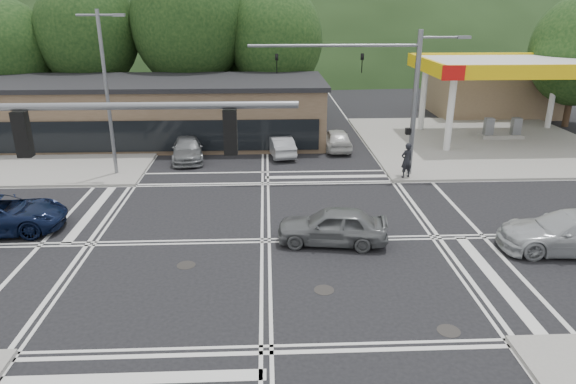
{
  "coord_description": "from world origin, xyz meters",
  "views": [
    {
      "loc": [
        0.09,
        -19.31,
        9.28
      ],
      "look_at": [
        1.02,
        2.01,
        1.4
      ],
      "focal_mm": 32.0,
      "sensor_mm": 36.0,
      "label": 1
    }
  ],
  "objects_px": {
    "car_queue_a": "(280,145)",
    "car_queue_b": "(336,139)",
    "pedestrian": "(407,160)",
    "car_silver_east": "(571,232)",
    "car_northbound": "(188,149)",
    "car_grey_center": "(332,226)"
  },
  "relations": [
    {
      "from": "car_silver_east",
      "to": "car_northbound",
      "type": "bearing_deg",
      "value": -122.8
    },
    {
      "from": "car_silver_east",
      "to": "car_queue_b",
      "type": "distance_m",
      "value": 17.05
    },
    {
      "from": "car_grey_center",
      "to": "car_silver_east",
      "type": "bearing_deg",
      "value": 91.34
    },
    {
      "from": "car_queue_b",
      "to": "pedestrian",
      "type": "distance_m",
      "value": 7.18
    },
    {
      "from": "car_queue_a",
      "to": "car_northbound",
      "type": "xyz_separation_m",
      "value": [
        -5.86,
        -0.65,
        0.03
      ]
    },
    {
      "from": "car_queue_a",
      "to": "car_queue_b",
      "type": "bearing_deg",
      "value": -171.41
    },
    {
      "from": "car_grey_center",
      "to": "car_silver_east",
      "type": "relative_size",
      "value": 0.81
    },
    {
      "from": "car_grey_center",
      "to": "car_northbound",
      "type": "distance_m",
      "value": 14.53
    },
    {
      "from": "car_queue_b",
      "to": "car_northbound",
      "type": "height_order",
      "value": "car_queue_b"
    },
    {
      "from": "car_queue_a",
      "to": "car_queue_b",
      "type": "distance_m",
      "value": 4.0
    },
    {
      "from": "car_queue_a",
      "to": "car_northbound",
      "type": "relative_size",
      "value": 0.84
    },
    {
      "from": "pedestrian",
      "to": "car_queue_a",
      "type": "bearing_deg",
      "value": -60.4
    },
    {
      "from": "car_grey_center",
      "to": "car_queue_a",
      "type": "relative_size",
      "value": 1.15
    },
    {
      "from": "car_queue_a",
      "to": "car_northbound",
      "type": "distance_m",
      "value": 5.9
    },
    {
      "from": "car_grey_center",
      "to": "pedestrian",
      "type": "height_order",
      "value": "pedestrian"
    },
    {
      "from": "car_silver_east",
      "to": "car_queue_a",
      "type": "relative_size",
      "value": 1.42
    },
    {
      "from": "car_grey_center",
      "to": "car_queue_b",
      "type": "bearing_deg",
      "value": 180.0
    },
    {
      "from": "car_silver_east",
      "to": "car_queue_b",
      "type": "xyz_separation_m",
      "value": [
        -7.26,
        15.43,
        -0.1
      ]
    },
    {
      "from": "car_queue_a",
      "to": "car_queue_b",
      "type": "xyz_separation_m",
      "value": [
        3.8,
        1.26,
        0.06
      ]
    },
    {
      "from": "pedestrian",
      "to": "car_silver_east",
      "type": "bearing_deg",
      "value": 92.59
    },
    {
      "from": "car_northbound",
      "to": "pedestrian",
      "type": "bearing_deg",
      "value": -27.62
    },
    {
      "from": "car_queue_b",
      "to": "pedestrian",
      "type": "height_order",
      "value": "pedestrian"
    }
  ]
}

